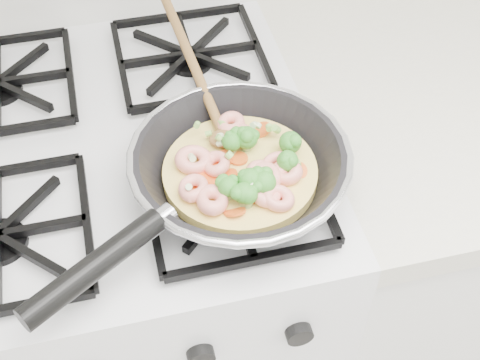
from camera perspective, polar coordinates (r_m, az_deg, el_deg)
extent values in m
cube|color=white|center=(1.33, -8.39, -10.74)|extent=(0.60, 0.60, 0.90)
cube|color=black|center=(0.97, -11.37, 3.65)|extent=(0.56, 0.56, 0.02)
torus|color=silver|center=(0.83, 0.00, 2.07)|extent=(0.29, 0.29, 0.01)
cylinder|color=black|center=(0.75, -12.40, -7.28)|extent=(0.17, 0.12, 0.03)
cylinder|color=#FADF6D|center=(0.86, 0.00, 0.60)|extent=(0.20, 0.20, 0.02)
ellipsoid|color=brown|center=(0.88, -1.19, 3.65)|extent=(0.04, 0.05, 0.01)
cylinder|color=brown|center=(0.96, -4.12, 10.05)|extent=(0.05, 0.25, 0.07)
torus|color=#FFAB96|center=(0.80, -2.39, -1.72)|extent=(0.05, 0.05, 0.02)
torus|color=#FFAB96|center=(0.82, -4.01, -0.69)|extent=(0.06, 0.06, 0.02)
torus|color=#FFAB96|center=(0.84, -2.06, 1.40)|extent=(0.05, 0.04, 0.03)
torus|color=#FFAB96|center=(0.83, 4.00, 0.66)|extent=(0.05, 0.06, 0.03)
torus|color=#FFAB96|center=(0.83, 2.22, 0.34)|extent=(0.06, 0.06, 0.03)
torus|color=#FFAB96|center=(0.81, 2.20, -0.98)|extent=(0.05, 0.05, 0.02)
torus|color=#FFAB96|center=(0.81, 3.27, -1.56)|extent=(0.06, 0.06, 0.02)
torus|color=#FFAB96|center=(0.90, -0.78, 4.84)|extent=(0.06, 0.06, 0.02)
torus|color=#FFAB96|center=(0.88, -0.19, 3.91)|extent=(0.05, 0.05, 0.02)
torus|color=#FFAB96|center=(0.85, -4.00, 1.72)|extent=(0.05, 0.06, 0.03)
torus|color=#FFAB96|center=(0.83, 1.77, 0.49)|extent=(0.05, 0.05, 0.02)
torus|color=#FFAB96|center=(0.84, 3.18, 1.29)|extent=(0.06, 0.06, 0.02)
ellipsoid|color=green|center=(0.81, 2.08, -0.23)|extent=(0.04, 0.04, 0.03)
ellipsoid|color=green|center=(0.86, 0.54, 3.64)|extent=(0.04, 0.04, 0.03)
ellipsoid|color=green|center=(0.80, 0.32, -1.13)|extent=(0.03, 0.03, 0.03)
ellipsoid|color=green|center=(0.83, 4.10, 1.64)|extent=(0.04, 0.04, 0.03)
ellipsoid|color=green|center=(0.86, 4.32, 3.23)|extent=(0.04, 0.04, 0.03)
ellipsoid|color=green|center=(0.81, 0.90, -0.02)|extent=(0.04, 0.04, 0.03)
ellipsoid|color=green|center=(0.80, -1.03, -0.59)|extent=(0.03, 0.03, 0.03)
ellipsoid|color=green|center=(0.86, -0.71, 3.30)|extent=(0.03, 0.03, 0.03)
ellipsoid|color=green|center=(0.80, 0.68, -1.25)|extent=(0.03, 0.03, 0.02)
cylinder|color=orange|center=(0.85, 3.79, 0.94)|extent=(0.03, 0.03, 0.01)
cylinder|color=orange|center=(0.90, 1.84, 4.33)|extent=(0.04, 0.04, 0.01)
cylinder|color=orange|center=(0.86, -2.45, 1.62)|extent=(0.03, 0.03, 0.00)
cylinder|color=orange|center=(0.83, -3.45, -0.67)|extent=(0.03, 0.03, 0.01)
cylinder|color=orange|center=(0.84, -0.95, 0.48)|extent=(0.03, 0.03, 0.01)
cylinder|color=orange|center=(0.82, 0.69, -1.52)|extent=(0.03, 0.03, 0.00)
cylinder|color=orange|center=(0.85, 4.89, 0.78)|extent=(0.04, 0.04, 0.01)
cylinder|color=orange|center=(0.84, -2.74, 0.29)|extent=(0.03, 0.03, 0.01)
cylinder|color=orange|center=(0.82, 0.99, -1.28)|extent=(0.03, 0.03, 0.01)
cylinder|color=orange|center=(0.80, -0.44, -2.71)|extent=(0.04, 0.04, 0.01)
cylinder|color=orange|center=(0.86, -1.41, 1.82)|extent=(0.03, 0.03, 0.01)
cylinder|color=orange|center=(0.89, -0.93, 3.98)|extent=(0.03, 0.03, 0.01)
cylinder|color=orange|center=(0.86, -0.13, 1.86)|extent=(0.03, 0.03, 0.00)
cylinder|color=#88C950|center=(0.88, 2.53, 4.51)|extent=(0.01, 0.01, 0.01)
cylinder|color=#88C950|center=(0.81, -0.17, -0.06)|extent=(0.01, 0.01, 0.01)
cylinder|color=beige|center=(0.87, -1.70, 3.69)|extent=(0.01, 0.01, 0.01)
cylinder|color=#88C950|center=(0.88, -2.70, 4.00)|extent=(0.01, 0.01, 0.01)
cylinder|color=#88C950|center=(0.83, -0.95, 2.15)|extent=(0.01, 0.01, 0.01)
cylinder|color=#88C950|center=(0.89, -1.56, 4.85)|extent=(0.01, 0.01, 0.01)
cylinder|color=beige|center=(0.85, -5.15, 2.06)|extent=(0.01, 0.01, 0.01)
cylinder|color=#88C950|center=(0.88, 3.11, 4.39)|extent=(0.01, 0.01, 0.01)
cylinder|color=beige|center=(0.81, -0.75, -1.02)|extent=(0.01, 0.01, 0.01)
cylinder|color=beige|center=(0.80, 0.37, -1.32)|extent=(0.01, 0.01, 0.01)
cylinder|color=beige|center=(0.80, 1.14, -0.57)|extent=(0.01, 0.01, 0.01)
cylinder|color=beige|center=(0.80, -0.06, -1.36)|extent=(0.01, 0.01, 0.01)
cylinder|color=beige|center=(0.87, 1.55, 4.68)|extent=(0.01, 0.01, 0.01)
cylinder|color=#88C950|center=(0.86, -1.83, 3.64)|extent=(0.01, 0.01, 0.01)
cylinder|color=#88C950|center=(0.88, -3.71, 4.73)|extent=(0.01, 0.01, 0.01)
cylinder|color=beige|center=(0.87, 1.19, 4.72)|extent=(0.01, 0.01, 0.01)
cylinder|color=beige|center=(0.80, -4.42, -0.60)|extent=(0.01, 0.01, 0.01)
cylinder|color=beige|center=(0.84, -4.15, 1.93)|extent=(0.01, 0.01, 0.01)
cylinder|color=#88C950|center=(0.84, 4.93, 1.44)|extent=(0.01, 0.01, 0.01)
cylinder|color=beige|center=(0.86, -1.72, 3.16)|extent=(0.01, 0.01, 0.01)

